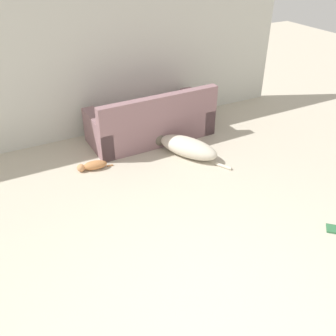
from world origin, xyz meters
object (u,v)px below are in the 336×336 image
object	(u,v)px
couch	(151,123)
dog	(183,146)
cat	(93,166)
book_green	(336,230)

from	to	relation	value
couch	dog	world-z (taller)	couch
cat	book_green	xyz separation A→B (m)	(2.11, -2.61, -0.05)
couch	book_green	bearing A→B (deg)	105.38
dog	book_green	bearing A→B (deg)	168.53
dog	couch	bearing A→B (deg)	-12.32
cat	book_green	world-z (taller)	cat
dog	cat	distance (m)	1.42
dog	cat	xyz separation A→B (m)	(-1.40, 0.23, -0.08)
couch	cat	xyz separation A→B (m)	(-1.20, -0.49, -0.22)
couch	book_green	size ratio (longest dim) A/B	7.87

